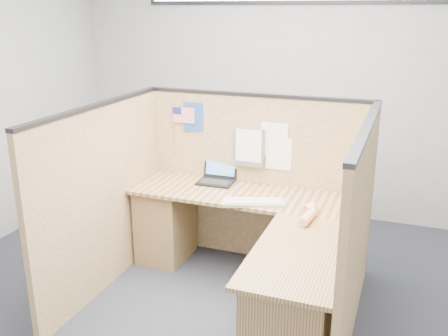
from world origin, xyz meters
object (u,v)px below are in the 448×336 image
at_px(mouse, 311,209).
at_px(laptop, 218,175).
at_px(keyboard, 253,202).
at_px(l_desk, 250,253).

bearing_deg(mouse, laptop, 155.95).
bearing_deg(keyboard, mouse, -17.82).
relative_size(keyboard, mouse, 5.04).
distance_m(laptop, keyboard, 0.63).
xyz_separation_m(l_desk, laptop, (-0.50, 0.61, 0.39)).
distance_m(keyboard, mouse, 0.46).
relative_size(l_desk, keyboard, 3.75).
bearing_deg(laptop, l_desk, -52.93).
bearing_deg(keyboard, laptop, 119.53).
xyz_separation_m(laptop, mouse, (0.93, -0.41, -0.03)).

